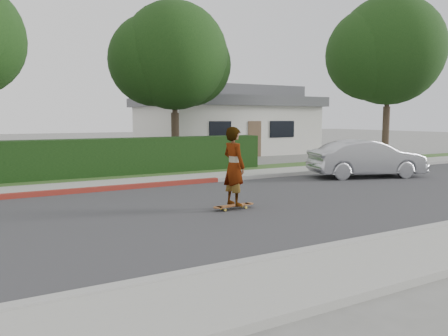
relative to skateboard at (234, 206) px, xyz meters
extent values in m
plane|color=slate|center=(0.88, 0.28, -0.10)|extent=(120.00, 120.00, 0.00)
cube|color=#2D2D30|center=(0.88, 0.28, -0.10)|extent=(60.00, 8.00, 0.01)
cube|color=#9E9E99|center=(0.88, -3.82, -0.03)|extent=(60.00, 0.20, 0.15)
cube|color=gray|center=(0.88, -4.72, -0.04)|extent=(60.00, 1.60, 0.12)
cube|color=#9E9E99|center=(0.88, 4.38, -0.03)|extent=(60.00, 0.20, 0.15)
cube|color=maroon|center=(-4.12, 4.38, -0.02)|extent=(12.00, 0.21, 0.15)
cube|color=gray|center=(0.88, 5.28, -0.04)|extent=(60.00, 1.60, 0.12)
cube|color=#2D4C1E|center=(0.88, 6.88, -0.05)|extent=(60.00, 1.60, 0.10)
cube|color=black|center=(-2.12, 7.48, 0.65)|extent=(15.00, 1.00, 1.50)
cylinder|color=#33261C|center=(2.38, 9.28, 1.16)|extent=(0.36, 0.36, 2.52)
cylinder|color=#33261C|center=(2.38, 9.28, 3.05)|extent=(0.24, 0.24, 2.10)
sphere|color=black|center=(2.38, 9.28, 4.94)|extent=(4.80, 4.80, 4.80)
sphere|color=black|center=(1.58, 9.68, 4.74)|extent=(4.08, 4.08, 4.08)
sphere|color=black|center=(3.28, 9.58, 4.64)|extent=(3.84, 3.84, 3.84)
cylinder|color=#33261C|center=(13.38, 6.78, 1.34)|extent=(0.36, 0.36, 2.88)
cylinder|color=#33261C|center=(13.38, 6.78, 3.50)|extent=(0.24, 0.24, 2.40)
sphere|color=black|center=(13.38, 6.78, 5.66)|extent=(5.60, 5.60, 5.60)
sphere|color=black|center=(12.58, 7.18, 5.46)|extent=(4.76, 4.76, 4.76)
sphere|color=black|center=(14.28, 7.08, 5.36)|extent=(4.48, 4.48, 4.48)
cube|color=beige|center=(8.88, 16.28, 1.40)|extent=(10.00, 8.00, 3.00)
cube|color=#4C4C51|center=(8.88, 16.28, 3.20)|extent=(10.60, 8.60, 0.60)
cube|color=#4C4C51|center=(8.88, 16.28, 3.80)|extent=(8.40, 6.40, 0.80)
cube|color=black|center=(6.38, 12.26, 1.50)|extent=(1.40, 0.06, 1.00)
cube|color=black|center=(10.68, 12.26, 1.50)|extent=(1.80, 0.06, 1.00)
cube|color=brown|center=(8.68, 12.26, 0.95)|extent=(0.90, 0.06, 2.10)
cylinder|color=gold|center=(-0.30, -0.10, -0.06)|extent=(0.06, 0.04, 0.06)
cylinder|color=gold|center=(-0.31, 0.07, -0.06)|extent=(0.06, 0.04, 0.06)
cylinder|color=gold|center=(0.31, -0.07, -0.06)|extent=(0.06, 0.04, 0.06)
cylinder|color=gold|center=(0.30, 0.10, -0.06)|extent=(0.06, 0.04, 0.06)
cube|color=silver|center=(-0.31, -0.01, -0.02)|extent=(0.06, 0.19, 0.03)
cube|color=silver|center=(0.31, 0.01, -0.02)|extent=(0.06, 0.19, 0.03)
cube|color=brown|center=(0.00, 0.00, 0.01)|extent=(0.93, 0.26, 0.02)
cylinder|color=brown|center=(-0.46, -0.02, 0.01)|extent=(0.23, 0.23, 0.02)
cylinder|color=brown|center=(0.46, 0.02, 0.01)|extent=(0.23, 0.23, 0.02)
imported|color=white|center=(0.00, 0.00, 0.99)|extent=(0.55, 0.76, 1.95)
imported|color=#A5A7AC|center=(7.54, 2.68, 0.62)|extent=(4.61, 2.84, 1.43)
camera|label=1|loc=(-5.47, -9.21, 2.18)|focal=35.00mm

